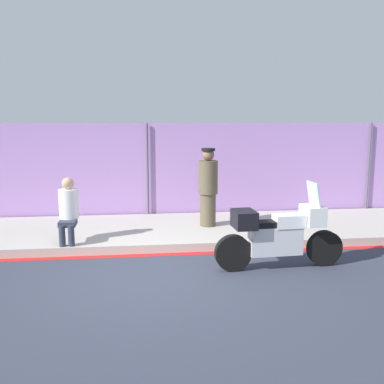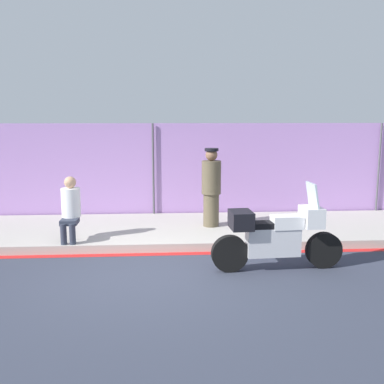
% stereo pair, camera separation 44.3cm
% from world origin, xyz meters
% --- Properties ---
extents(ground_plane, '(120.00, 120.00, 0.00)m').
position_xyz_m(ground_plane, '(0.00, 0.00, 0.00)').
color(ground_plane, '#333847').
extents(sidewalk, '(43.19, 2.80, 0.17)m').
position_xyz_m(sidewalk, '(0.00, 2.62, 0.09)').
color(sidewalk, '#ADA89E').
rests_on(sidewalk, ground_plane).
extents(curb_paint_stripe, '(43.19, 0.18, 0.01)m').
position_xyz_m(curb_paint_stripe, '(0.00, 1.13, 0.00)').
color(curb_paint_stripe, red).
rests_on(curb_paint_stripe, ground_plane).
extents(storefront_fence, '(41.03, 0.16, 2.44)m').
position_xyz_m(storefront_fence, '(0.00, 4.11, 1.22)').
color(storefront_fence, '#AD7FC6').
rests_on(storefront_fence, ground_plane).
extents(motorcycle, '(2.30, 0.58, 1.51)m').
position_xyz_m(motorcycle, '(2.17, 0.14, 0.61)').
color(motorcycle, black).
rests_on(motorcycle, ground_plane).
extents(officer_standing, '(0.43, 0.43, 1.75)m').
position_xyz_m(officer_standing, '(1.31, 2.63, 1.06)').
color(officer_standing, brown).
rests_on(officer_standing, sidewalk).
extents(person_seated_on_curb, '(0.38, 0.66, 1.27)m').
position_xyz_m(person_seated_on_curb, '(-1.60, 1.68, 0.87)').
color(person_seated_on_curb, '#2D3342').
rests_on(person_seated_on_curb, sidewalk).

